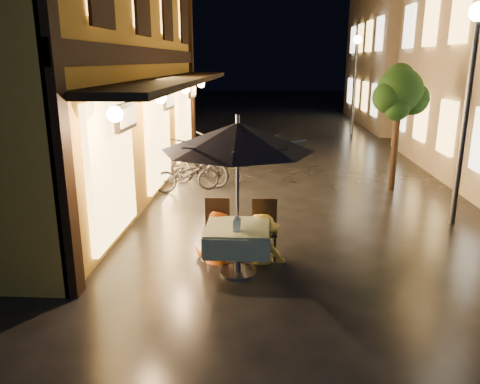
# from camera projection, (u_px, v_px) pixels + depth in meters

# --- Properties ---
(ground) EXTENTS (90.00, 90.00, 0.00)m
(ground) POSITION_uv_depth(u_px,v_px,m) (312.00, 260.00, 7.77)
(ground) COLOR black
(ground) RESTS_ON ground
(west_building) EXTENTS (5.90, 11.40, 7.40)m
(west_building) POSITION_uv_depth(u_px,v_px,m) (57.00, 38.00, 10.93)
(west_building) COLOR gold
(west_building) RESTS_ON ground
(east_building_far) EXTENTS (7.30, 10.30, 7.30)m
(east_building_far) POSITION_uv_depth(u_px,v_px,m) (432.00, 51.00, 23.64)
(east_building_far) COLOR #B6A78C
(east_building_far) RESTS_ON ground
(street_tree) EXTENTS (1.43, 1.20, 3.15)m
(street_tree) POSITION_uv_depth(u_px,v_px,m) (400.00, 94.00, 11.31)
(street_tree) COLOR black
(street_tree) RESTS_ON ground
(streetlamp_near) EXTENTS (0.36, 0.36, 4.23)m
(streetlamp_near) POSITION_uv_depth(u_px,v_px,m) (471.00, 76.00, 8.73)
(streetlamp_near) COLOR #59595E
(streetlamp_near) RESTS_ON ground
(streetlamp_far) EXTENTS (0.36, 0.36, 4.23)m
(streetlamp_far) POSITION_uv_depth(u_px,v_px,m) (356.00, 67.00, 20.25)
(streetlamp_far) COLOR #59595E
(streetlamp_far) RESTS_ON ground
(cafe_table) EXTENTS (0.99, 0.99, 0.78)m
(cafe_table) POSITION_uv_depth(u_px,v_px,m) (238.00, 238.00, 7.14)
(cafe_table) COLOR #59595E
(cafe_table) RESTS_ON ground
(patio_umbrella) EXTENTS (2.25, 2.25, 2.46)m
(patio_umbrella) POSITION_uv_depth(u_px,v_px,m) (238.00, 137.00, 6.72)
(patio_umbrella) COLOR #59595E
(patio_umbrella) RESTS_ON ground
(cafe_chair_left) EXTENTS (0.42, 0.42, 0.97)m
(cafe_chair_left) POSITION_uv_depth(u_px,v_px,m) (217.00, 224.00, 7.88)
(cafe_chair_left) COLOR black
(cafe_chair_left) RESTS_ON ground
(cafe_chair_right) EXTENTS (0.42, 0.42, 0.97)m
(cafe_chair_right) POSITION_uv_depth(u_px,v_px,m) (264.00, 225.00, 7.84)
(cafe_chair_right) COLOR black
(cafe_chair_right) RESTS_ON ground
(table_lantern) EXTENTS (0.16, 0.16, 0.25)m
(table_lantern) POSITION_uv_depth(u_px,v_px,m) (237.00, 222.00, 6.86)
(table_lantern) COLOR white
(table_lantern) RESTS_ON cafe_table
(person_orange) EXTENTS (0.92, 0.80, 1.61)m
(person_orange) POSITION_uv_depth(u_px,v_px,m) (216.00, 213.00, 7.65)
(person_orange) COLOR orange
(person_orange) RESTS_ON ground
(person_yellow) EXTENTS (1.05, 0.65, 1.57)m
(person_yellow) POSITION_uv_depth(u_px,v_px,m) (262.00, 216.00, 7.55)
(person_yellow) COLOR yellow
(person_yellow) RESTS_ON ground
(bicycle_0) EXTENTS (1.76, 1.15, 0.87)m
(bicycle_0) POSITION_uv_depth(u_px,v_px,m) (187.00, 175.00, 11.75)
(bicycle_0) COLOR black
(bicycle_0) RESTS_ON ground
(bicycle_1) EXTENTS (1.83, 1.15, 1.07)m
(bicycle_1) POSITION_uv_depth(u_px,v_px,m) (198.00, 166.00, 12.25)
(bicycle_1) COLOR #222228
(bicycle_1) RESTS_ON ground
(bicycle_2) EXTENTS (1.62, 0.86, 0.81)m
(bicycle_2) POSITION_uv_depth(u_px,v_px,m) (202.00, 169.00, 12.54)
(bicycle_2) COLOR black
(bicycle_2) RESTS_ON ground
(bicycle_3) EXTENTS (1.70, 0.77, 0.98)m
(bicycle_3) POSITION_uv_depth(u_px,v_px,m) (217.00, 150.00, 14.67)
(bicycle_3) COLOR #212128
(bicycle_3) RESTS_ON ground
(bicycle_4) EXTENTS (1.77, 1.15, 0.88)m
(bicycle_4) POSITION_uv_depth(u_px,v_px,m) (203.00, 150.00, 14.87)
(bicycle_4) COLOR black
(bicycle_4) RESTS_ON ground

